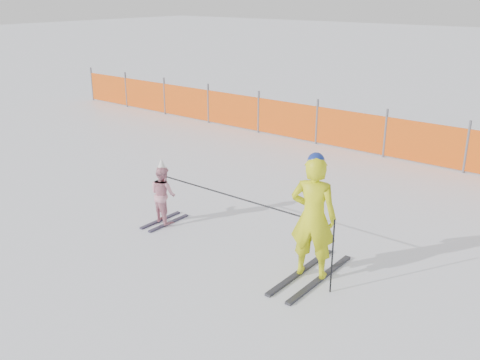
% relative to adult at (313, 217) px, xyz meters
% --- Properties ---
extents(ground, '(120.00, 120.00, 0.00)m').
position_rel_adult_xyz_m(ground, '(-1.75, 0.01, -0.96)').
color(ground, white).
rests_on(ground, ground).
extents(adult, '(0.77, 1.73, 1.93)m').
position_rel_adult_xyz_m(adult, '(0.00, 0.00, 0.00)').
color(adult, black).
rests_on(adult, ground).
extents(child, '(0.58, 0.96, 1.25)m').
position_rel_adult_xyz_m(child, '(-3.14, 0.01, -0.39)').
color(child, black).
rests_on(child, ground).
extents(ski_poles, '(3.47, 0.23, 1.12)m').
position_rel_adult_xyz_m(ski_poles, '(-1.00, -0.05, -0.15)').
color(ski_poles, black).
rests_on(ski_poles, ground).
extents(safety_fence, '(15.57, 0.06, 1.25)m').
position_rel_adult_xyz_m(safety_fence, '(-6.03, 6.36, -0.41)').
color(safety_fence, '#595960').
rests_on(safety_fence, ground).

